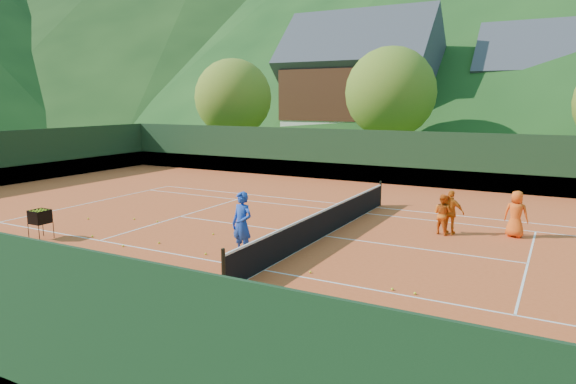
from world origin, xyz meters
The scene contains 29 objects.
ground centered at (0.00, 0.00, 0.00)m, with size 400.00×400.00×0.00m, color #33571B.
clay_court centered at (0.00, 0.00, 0.01)m, with size 40.00×24.00×0.02m, color #C3491F.
coach centered at (-1.24, -3.28, 1.00)m, with size 0.71×0.47×1.96m, color #1B43B4.
student_a centered at (3.50, 2.22, 0.73)m, with size 0.69×0.54×1.42m, color orange.
student_b centered at (3.75, 2.31, 0.80)m, with size 0.91×0.38×1.56m, color orange.
student_c centered at (5.79, 3.00, 0.83)m, with size 0.79×0.51×1.61m, color #FD5B16.
tennis_ball_0 centered at (-2.28, -3.73, 0.05)m, with size 0.07×0.07×0.07m, color yellow.
tennis_ball_1 centered at (-9.26, -2.13, 0.05)m, with size 0.07×0.07×0.07m, color yellow.
tennis_ball_5 centered at (-6.96, -3.92, 0.05)m, with size 0.07×0.07×0.07m, color yellow.
tennis_ball_6 centered at (-7.62, -1.30, 0.05)m, with size 0.07×0.07×0.07m, color yellow.
tennis_ball_7 centered at (-6.51, -1.21, 0.05)m, with size 0.07×0.07×0.07m, color yellow.
tennis_ball_8 centered at (3.60, -3.93, 0.05)m, with size 0.07×0.07×0.07m, color yellow.
tennis_ball_9 centered at (-5.14, -4.28, 0.05)m, with size 0.07×0.07×0.07m, color yellow.
tennis_ball_10 centered at (-3.49, -1.70, 0.05)m, with size 0.07×0.07×0.07m, color yellow.
tennis_ball_11 centered at (-6.58, -5.67, 0.05)m, with size 0.07×0.07×0.07m, color yellow.
tennis_ball_12 centered at (5.40, -5.32, 0.05)m, with size 0.07×0.07×0.07m, color yellow.
tennis_ball_13 centered at (4.17, -3.94, 0.05)m, with size 0.07×0.07×0.07m, color yellow.
tennis_ball_14 centered at (-4.38, -3.46, 0.05)m, with size 0.07×0.07×0.07m, color yellow.
tennis_ball_16 centered at (1.26, -3.74, 0.05)m, with size 0.07×0.07×0.07m, color yellow.
tennis_ball_17 centered at (-3.43, -9.03, 0.05)m, with size 0.07×0.07×0.07m, color yellow.
tennis_ball_18 centered at (-6.44, -6.20, 0.05)m, with size 0.07×0.07×0.07m, color yellow.
court_lines centered at (0.00, 0.00, 0.02)m, with size 23.83×11.03×0.00m.
tennis_net centered at (0.00, 0.00, 0.52)m, with size 0.10×12.07×1.10m.
perimeter_fence centered at (0.00, 0.00, 1.27)m, with size 40.40×24.24×3.00m.
ball_hopper centered at (-8.30, -4.88, 0.77)m, with size 0.57×0.57×1.00m.
chalet_left centered at (-10.00, 30.00, 5.65)m, with size 13.80×9.93×12.92m.
chalet_mid centered at (6.00, 34.00, 4.99)m, with size 12.65×8.82×11.45m.
tree_a centered at (-16.00, 18.00, 4.87)m, with size 6.00×6.00×7.88m.
tree_b centered at (-4.00, 20.00, 5.19)m, with size 6.40×6.40×8.40m.
Camera 1 is at (7.04, -15.73, 4.63)m, focal length 32.00 mm.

